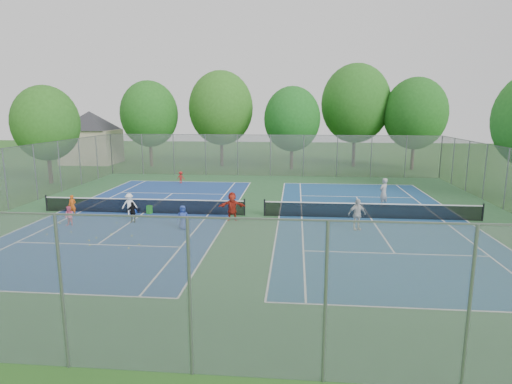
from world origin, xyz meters
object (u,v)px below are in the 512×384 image
Objects in this scene: instructor at (383,192)px; net_left at (143,206)px; ball_crate at (137,210)px; ball_hopper at (149,210)px; net_right at (371,211)px.

net_left is at bearing -29.55° from instructor.
ball_crate is 0.61× the size of ball_hopper.
net_left is 6.64× the size of instructor.
ball_crate is at bearing 163.78° from ball_hopper.
net_right is 3.63m from instructor.
instructor is at bearing 12.99° from ball_hopper.
ball_hopper is at bearing -28.83° from instructor.
ball_crate is (-0.48, 0.15, -0.31)m from net_left.
ball_hopper is at bearing -16.22° from ball_crate.
ball_hopper is at bearing -14.31° from net_left.
net_left and net_right have the same top height.
instructor is (15.34, 3.34, 0.51)m from net_left.
ball_crate is 0.17× the size of instructor.
net_left reaches higher than ball_hopper.
net_right is 13.59m from ball_hopper.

